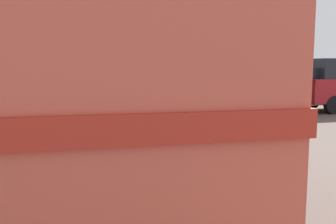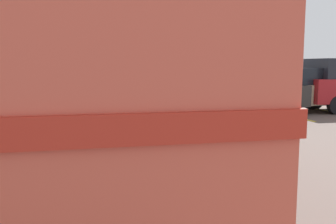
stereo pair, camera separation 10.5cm
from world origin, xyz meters
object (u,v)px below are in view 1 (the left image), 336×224
(vintage_coach, at_px, (100,63))
(lamp_post, at_px, (148,26))
(parked_car_nearest, at_px, (254,91))
(parked_car_middle, at_px, (302,89))

(vintage_coach, relative_size, lamp_post, 1.33)
(parked_car_nearest, distance_m, parked_car_middle, 2.66)
(lamp_post, bearing_deg, vintage_coach, -109.16)
(parked_car_nearest, bearing_deg, lamp_post, 46.66)
(parked_car_middle, relative_size, lamp_post, 0.63)
(parked_car_nearest, height_order, lamp_post, lamp_post)
(parked_car_middle, bearing_deg, parked_car_nearest, 100.12)
(vintage_coach, height_order, lamp_post, lamp_post)
(lamp_post, bearing_deg, parked_car_middle, -20.55)
(parked_car_nearest, bearing_deg, parked_car_middle, -84.77)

